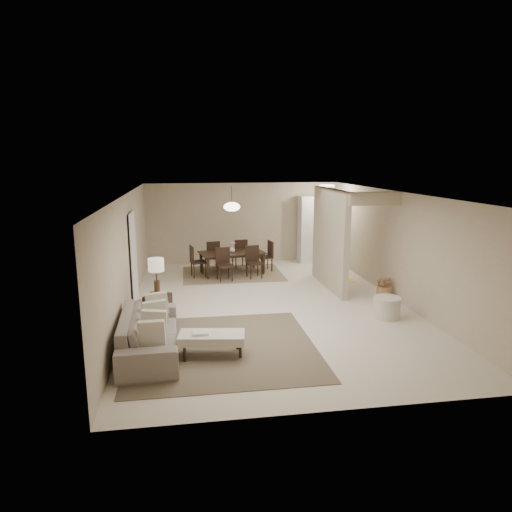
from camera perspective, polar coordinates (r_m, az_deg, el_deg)
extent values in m
plane|color=beige|center=(10.33, 1.55, -6.11)|extent=(9.00, 9.00, 0.00)
plane|color=white|center=(9.85, 1.63, 7.86)|extent=(9.00, 9.00, 0.00)
plane|color=tan|center=(14.40, -1.68, 4.15)|extent=(6.00, 0.00, 6.00)
plane|color=tan|center=(9.92, -15.70, 0.16)|extent=(0.00, 9.00, 9.00)
plane|color=tan|center=(10.96, 17.21, 1.15)|extent=(0.00, 9.00, 9.00)
cube|color=tan|center=(11.65, 9.21, 2.15)|extent=(0.15, 2.50, 2.50)
cube|color=black|center=(10.55, -15.11, -0.40)|extent=(0.04, 0.90, 2.04)
cube|color=white|center=(14.57, 7.72, 3.35)|extent=(1.20, 0.55, 2.10)
cylinder|color=white|center=(13.51, 8.84, 8.66)|extent=(0.44, 0.44, 0.05)
cube|color=brown|center=(8.10, -4.20, -11.31)|extent=(3.20, 3.20, 0.01)
imported|color=gray|center=(7.98, -13.19, -9.35)|extent=(2.39, 0.99, 0.69)
cube|color=beige|center=(7.69, -5.56, -10.12)|extent=(1.15, 0.65, 0.14)
cylinder|color=black|center=(7.59, -8.93, -12.12)|extent=(0.05, 0.05, 0.24)
cylinder|color=black|center=(7.64, -1.98, -11.82)|extent=(0.05, 0.05, 0.24)
cylinder|color=black|center=(7.92, -8.94, -11.06)|extent=(0.05, 0.05, 0.24)
cylinder|color=black|center=(7.97, -2.30, -10.78)|extent=(0.05, 0.05, 0.24)
cube|color=black|center=(9.59, -12.16, -6.24)|extent=(0.59, 0.59, 0.51)
cylinder|color=#4E3721|center=(9.47, -12.27, -3.92)|extent=(0.12, 0.12, 0.30)
cylinder|color=#4E3721|center=(9.40, -12.34, -2.27)|extent=(0.03, 0.03, 0.26)
cylinder|color=beige|center=(9.35, -12.40, -1.09)|extent=(0.32, 0.32, 0.26)
cylinder|color=beige|center=(9.82, 16.05, -6.22)|extent=(0.56, 0.56, 0.43)
cylinder|color=brown|center=(11.10, 15.70, -4.46)|extent=(0.46, 0.46, 0.30)
cube|color=#7C684D|center=(13.07, -2.95, -2.22)|extent=(2.80, 2.10, 0.01)
imported|color=black|center=(13.00, -2.97, -0.89)|extent=(1.96, 1.33, 0.63)
imported|color=white|center=(12.92, -2.99, 0.83)|extent=(0.21, 0.21, 0.17)
cube|color=yellow|center=(12.47, 9.92, -3.08)|extent=(0.95, 0.63, 0.01)
cylinder|color=#4E3721|center=(12.71, -3.06, 7.64)|extent=(0.02, 0.02, 0.50)
ellipsoid|color=#FFEAC6|center=(12.74, -3.04, 6.16)|extent=(0.46, 0.46, 0.25)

